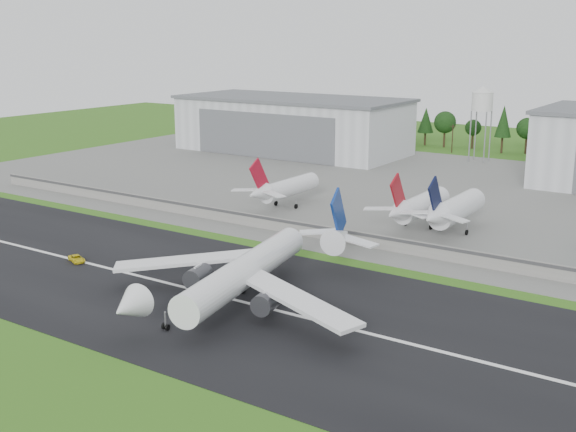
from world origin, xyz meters
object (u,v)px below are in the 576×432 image
Objects in this scene: parked_jet_navy at (452,210)px; main_airliner at (243,279)px; parked_jet_red_b at (417,206)px; ground_vehicle at (77,259)px; parked_jet_red_a at (283,188)px.

main_airliner is at bearing -101.94° from parked_jet_navy.
main_airliner is at bearing -93.96° from parked_jet_red_b.
ground_vehicle is 0.17× the size of parked_jet_navy.
main_airliner is at bearing -61.34° from parked_jet_red_a.
parked_jet_red_b is (4.64, 66.97, 1.18)m from main_airliner.
ground_vehicle is 84.17m from parked_jet_red_b.
parked_jet_red_b reaches higher than ground_vehicle.
parked_jet_navy is at bearing 0.09° from parked_jet_red_a.
main_airliner is 11.18× the size of ground_vehicle.
parked_jet_red_b is (50.37, 67.23, 5.24)m from ground_vehicle.
parked_jet_navy is (59.90, 67.27, 5.53)m from ground_vehicle.
parked_jet_navy reaches higher than parked_jet_red_a.
main_airliner reaches higher than parked_jet_navy.
parked_jet_navy is at bearing 0.25° from parked_jet_red_b.
parked_jet_red_b is at bearing -105.18° from main_airliner.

